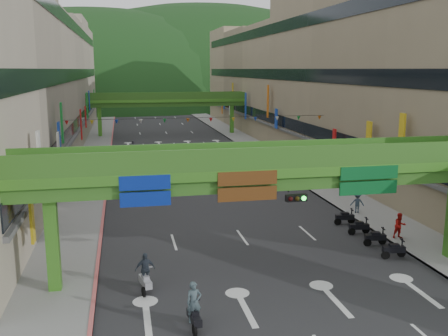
% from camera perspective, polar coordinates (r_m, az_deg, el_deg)
% --- Properties ---
extents(ground, '(320.00, 320.00, 0.00)m').
position_cam_1_polar(ground, '(22.56, 9.69, -17.72)').
color(ground, black).
rests_on(ground, ground).
extents(road_slab, '(18.00, 140.00, 0.02)m').
position_cam_1_polar(road_slab, '(69.57, -5.31, 2.21)').
color(road_slab, '#28282B').
rests_on(road_slab, ground).
extents(sidewalk_left, '(4.00, 140.00, 0.15)m').
position_cam_1_polar(sidewalk_left, '(69.25, -14.39, 1.92)').
color(sidewalk_left, gray).
rests_on(sidewalk_left, ground).
extents(sidewalk_right, '(4.00, 140.00, 0.15)m').
position_cam_1_polar(sidewalk_right, '(71.58, 3.48, 2.55)').
color(sidewalk_right, gray).
rests_on(sidewalk_right, ground).
extents(curb_left, '(0.20, 140.00, 0.18)m').
position_cam_1_polar(curb_left, '(69.18, -12.82, 1.99)').
color(curb_left, '#CC5959').
rests_on(curb_left, ground).
extents(curb_right, '(0.20, 140.00, 0.18)m').
position_cam_1_polar(curb_right, '(71.11, 2.00, 2.51)').
color(curb_right, gray).
rests_on(curb_right, ground).
extents(building_row_left, '(12.80, 95.00, 19.00)m').
position_cam_1_polar(building_row_left, '(69.29, -21.42, 9.31)').
color(building_row_left, '#9E937F').
rests_on(building_row_left, ground).
extents(building_row_right, '(12.80, 95.00, 19.00)m').
position_cam_1_polar(building_row_right, '(73.25, 9.67, 9.98)').
color(building_row_right, gray).
rests_on(building_row_right, ground).
extents(overpass_near, '(28.00, 12.27, 7.10)m').
position_cam_1_polar(overpass_near, '(25.77, 7.70, -1.56)').
color(overpass_near, '#4C9E2D').
rests_on(overpass_near, ground).
extents(overpass_far, '(28.00, 2.20, 7.10)m').
position_cam_1_polar(overpass_far, '(83.83, -6.52, 7.43)').
color(overpass_far, '#4C9E2D').
rests_on(overpass_far, ground).
extents(hill_left, '(168.00, 140.00, 112.00)m').
position_cam_1_polar(hill_left, '(178.81, -14.11, 7.42)').
color(hill_left, '#1C4419').
rests_on(hill_left, ground).
extents(hill_right, '(208.00, 176.00, 128.00)m').
position_cam_1_polar(hill_right, '(201.25, -2.32, 8.13)').
color(hill_right, '#1C4419').
rests_on(hill_right, ground).
extents(bunting_string, '(26.00, 0.36, 0.47)m').
position_cam_1_polar(bunting_string, '(49.13, -2.83, 5.49)').
color(bunting_string, black).
rests_on(bunting_string, ground).
extents(scooter_rider_near, '(0.70, 1.60, 2.13)m').
position_cam_1_polar(scooter_rider_near, '(21.85, -3.44, -15.60)').
color(scooter_rider_near, black).
rests_on(scooter_rider_near, ground).
extents(scooter_rider_mid, '(0.81, 1.60, 1.87)m').
position_cam_1_polar(scooter_rider_mid, '(44.62, 4.09, -1.63)').
color(scooter_rider_mid, black).
rests_on(scooter_rider_mid, ground).
extents(scooter_rider_left, '(1.06, 1.58, 2.04)m').
position_cam_1_polar(scooter_rider_left, '(25.39, -9.01, -11.72)').
color(scooter_rider_left, gray).
rests_on(scooter_rider_left, ground).
extents(scooter_rider_far, '(0.84, 1.59, 1.91)m').
position_cam_1_polar(scooter_rider_far, '(64.97, -10.36, 2.28)').
color(scooter_rider_far, maroon).
rests_on(scooter_rider_far, ground).
extents(parked_scooter_row, '(1.60, 7.20, 1.08)m').
position_cam_1_polar(parked_scooter_row, '(33.79, 16.02, -7.04)').
color(parked_scooter_row, black).
rests_on(parked_scooter_row, ground).
extents(car_silver, '(1.52, 3.98, 1.29)m').
position_cam_1_polar(car_silver, '(60.11, -9.76, 1.28)').
color(car_silver, '#B8B7BF').
rests_on(car_silver, ground).
extents(car_yellow, '(2.01, 3.96, 1.29)m').
position_cam_1_polar(car_yellow, '(65.84, -3.28, 2.29)').
color(car_yellow, gold).
rests_on(car_yellow, ground).
extents(pedestrian_red, '(0.82, 0.64, 1.66)m').
position_cam_1_polar(pedestrian_red, '(34.22, 19.43, -6.47)').
color(pedestrian_red, '#B61410').
rests_on(pedestrian_red, ground).
extents(pedestrian_dark, '(1.15, 0.63, 1.86)m').
position_cam_1_polar(pedestrian_dark, '(52.77, 7.83, 0.28)').
color(pedestrian_dark, black).
rests_on(pedestrian_dark, ground).
extents(pedestrian_blue, '(0.85, 0.68, 1.58)m').
position_cam_1_polar(pedestrian_blue, '(39.23, 14.97, -4.03)').
color(pedestrian_blue, '#2F3E4E').
rests_on(pedestrian_blue, ground).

